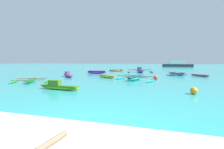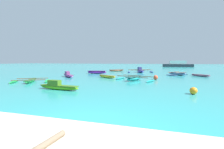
% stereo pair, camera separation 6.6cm
% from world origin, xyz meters
% --- Properties ---
extents(ground_plane, '(240.00, 240.00, 0.00)m').
position_xyz_m(ground_plane, '(0.00, 0.00, 0.00)').
color(ground_plane, teal).
extents(moored_boat_0, '(3.08, 2.60, 0.37)m').
position_xyz_m(moored_boat_0, '(-5.47, 27.41, 0.21)').
color(moored_boat_0, '#B4603D').
rests_on(moored_boat_0, ground_plane).
extents(moored_boat_1, '(4.02, 3.64, 0.34)m').
position_xyz_m(moored_boat_1, '(-10.08, 9.02, 0.15)').
color(moored_boat_1, green).
rests_on(moored_boat_1, ground_plane).
extents(moored_boat_2, '(2.74, 1.82, 0.34)m').
position_xyz_m(moored_boat_2, '(-3.68, 14.83, 0.19)').
color(moored_boat_2, yellow).
rests_on(moored_boat_2, ground_plane).
extents(moored_boat_3, '(5.02, 3.71, 1.03)m').
position_xyz_m(moored_boat_3, '(-0.35, 25.38, 0.34)').
color(moored_boat_3, '#5650C9').
rests_on(moored_boat_3, ground_plane).
extents(moored_boat_4, '(3.42, 1.29, 0.49)m').
position_xyz_m(moored_boat_4, '(-7.37, 20.77, 0.27)').
color(moored_boat_4, purple).
rests_on(moored_boat_4, ground_plane).
extents(moored_boat_5, '(3.51, 3.89, 0.50)m').
position_xyz_m(moored_boat_5, '(5.62, 21.23, 0.23)').
color(moored_boat_5, '#5F7FB4').
rests_on(moored_boat_5, ground_plane).
extents(moored_boat_6, '(4.51, 3.49, 0.51)m').
position_xyz_m(moored_boat_6, '(0.02, 13.17, 0.24)').
color(moored_boat_6, teal).
rests_on(moored_boat_6, ground_plane).
extents(moored_boat_7, '(3.46, 0.82, 0.70)m').
position_xyz_m(moored_boat_7, '(-4.88, 6.27, 0.25)').
color(moored_boat_7, '#5EB11A').
rests_on(moored_boat_7, ground_plane).
extents(moored_boat_8, '(2.27, 2.25, 0.29)m').
position_xyz_m(moored_boat_8, '(8.47, 20.07, 0.16)').
color(moored_boat_8, '#A65B7A').
rests_on(moored_boat_8, ground_plane).
extents(moored_boat_9, '(3.01, 2.87, 0.74)m').
position_xyz_m(moored_boat_9, '(-9.18, 14.57, 0.26)').
color(moored_boat_9, '#C650B6').
rests_on(moored_boat_9, ground_plane).
extents(mooring_buoy_0, '(0.52, 0.52, 0.52)m').
position_xyz_m(mooring_buoy_0, '(2.33, 14.55, 0.26)').
color(mooring_buoy_0, '#E54C2D').
rests_on(mooring_buoy_0, ground_plane).
extents(mooring_buoy_1, '(0.47, 0.47, 0.47)m').
position_xyz_m(mooring_buoy_1, '(4.58, 7.16, 0.23)').
color(mooring_buoy_1, orange).
rests_on(mooring_buoy_1, ground_plane).
extents(driftwood_0, '(0.31, 1.09, 0.16)m').
position_xyz_m(driftwood_0, '(-0.38, -0.57, 0.20)').
color(driftwood_0, '#75604C').
rests_on(driftwood_0, beach_strip).
extents(distant_ferry, '(10.58, 2.33, 2.33)m').
position_xyz_m(distant_ferry, '(10.86, 57.02, 0.95)').
color(distant_ferry, '#2D333D').
rests_on(distant_ferry, ground_plane).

